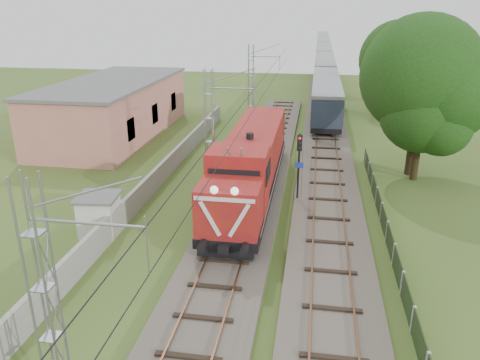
% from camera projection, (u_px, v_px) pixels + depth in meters
% --- Properties ---
extents(ground, '(140.00, 140.00, 0.00)m').
position_uv_depth(ground, '(218.00, 285.00, 21.02)').
color(ground, '#3C541F').
rests_on(ground, ground).
extents(track_main, '(4.20, 70.00, 0.45)m').
position_uv_depth(track_main, '(242.00, 216.00, 27.42)').
color(track_main, '#6B6054').
rests_on(track_main, ground).
extents(track_side, '(4.20, 80.00, 0.45)m').
position_uv_depth(track_side, '(326.00, 155.00, 38.69)').
color(track_side, '#6B6054').
rests_on(track_side, ground).
extents(catenary, '(3.31, 70.00, 8.00)m').
position_uv_depth(catenary, '(210.00, 129.00, 31.13)').
color(catenary, gray).
rests_on(catenary, ground).
extents(boundary_wall, '(0.25, 40.00, 1.50)m').
position_uv_depth(boundary_wall, '(162.00, 173.00, 32.81)').
color(boundary_wall, '#9E9E99').
rests_on(boundary_wall, ground).
extents(station_building, '(8.40, 20.40, 5.22)m').
position_uv_depth(station_building, '(115.00, 108.00, 44.52)').
color(station_building, tan).
rests_on(station_building, ground).
extents(fence, '(0.12, 32.00, 1.20)m').
position_uv_depth(fence, '(394.00, 255.00, 22.38)').
color(fence, black).
rests_on(fence, ground).
extents(locomotive, '(3.18, 18.15, 4.61)m').
position_uv_depth(locomotive, '(251.00, 162.00, 29.97)').
color(locomotive, black).
rests_on(locomotive, ground).
extents(coach_rake, '(3.00, 112.07, 3.47)m').
position_uv_depth(coach_rake, '(324.00, 54.00, 94.26)').
color(coach_rake, black).
rests_on(coach_rake, ground).
extents(signal_post, '(0.50, 0.39, 4.51)m').
position_uv_depth(signal_post, '(299.00, 156.00, 28.74)').
color(signal_post, black).
rests_on(signal_post, ground).
extents(relay_hut, '(2.39, 2.39, 2.24)m').
position_uv_depth(relay_hut, '(99.00, 214.00, 25.42)').
color(relay_hut, silver).
rests_on(relay_hut, ground).
extents(tree_a, '(6.11, 5.82, 7.93)m').
position_uv_depth(tree_a, '(423.00, 112.00, 32.01)').
color(tree_a, '#322614').
rests_on(tree_a, ground).
extents(tree_b, '(8.83, 8.41, 11.45)m').
position_uv_depth(tree_b, '(423.00, 77.00, 32.30)').
color(tree_b, '#322614').
rests_on(tree_b, ground).
extents(tree_c, '(5.00, 4.76, 6.48)m').
position_uv_depth(tree_c, '(382.00, 80.00, 51.38)').
color(tree_c, '#322614').
rests_on(tree_c, ground).
extents(tree_d, '(6.63, 6.31, 8.59)m').
position_uv_depth(tree_d, '(406.00, 62.00, 56.22)').
color(tree_d, '#322614').
rests_on(tree_d, ground).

